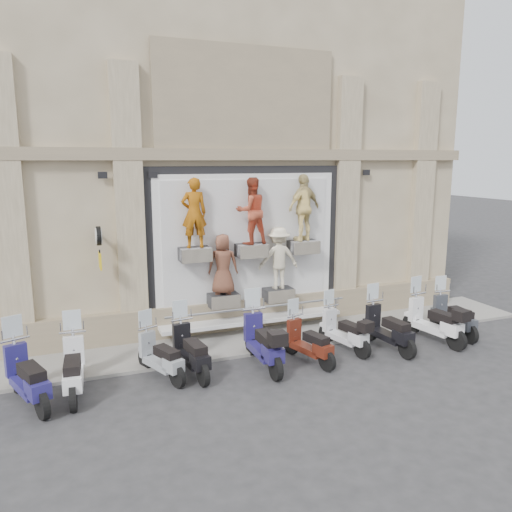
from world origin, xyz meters
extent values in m
plane|color=#2C2C2F|center=(0.00, 0.00, 0.00)|extent=(90.00, 90.00, 0.00)
cube|color=gray|center=(0.00, 2.10, 0.04)|extent=(16.00, 2.20, 0.08)
cube|color=black|center=(0.00, 2.96, 2.40)|extent=(5.60, 0.10, 4.30)
cube|color=white|center=(0.00, 2.90, 2.40)|extent=(5.10, 0.06, 3.90)
cube|color=white|center=(0.00, 2.86, 2.40)|extent=(4.70, 0.04, 3.60)
cube|color=white|center=(0.00, 2.55, 0.42)|extent=(5.10, 0.75, 0.10)
cube|color=#28282B|center=(-1.55, 2.59, 2.33)|extent=(0.80, 0.50, 0.35)
imported|color=#B5600D|center=(-1.55, 2.59, 3.39)|extent=(0.68, 0.47, 1.78)
cube|color=#28282B|center=(0.00, 2.59, 2.33)|extent=(0.80, 0.50, 0.35)
imported|color=#9F3F27|center=(0.00, 2.59, 3.38)|extent=(0.92, 0.76, 1.76)
cube|color=#28282B|center=(1.55, 2.59, 2.33)|extent=(0.80, 0.50, 0.35)
imported|color=#DAC57E|center=(1.55, 2.59, 3.42)|extent=(1.16, 0.75, 1.84)
cube|color=#28282B|center=(-0.80, 2.59, 1.02)|extent=(0.80, 0.50, 0.35)
imported|color=brown|center=(-0.80, 2.59, 2.01)|extent=(0.91, 0.74, 1.61)
cube|color=#28282B|center=(0.80, 2.59, 1.02)|extent=(0.80, 0.50, 0.35)
imported|color=#F1E4C2|center=(0.80, 2.59, 2.06)|extent=(1.18, 0.77, 1.72)
cube|color=black|center=(-3.90, 2.72, 2.95)|extent=(0.06, 0.56, 0.06)
cylinder|color=black|center=(-3.90, 2.45, 2.95)|extent=(0.10, 0.46, 0.46)
cube|color=gold|center=(-3.90, 2.45, 2.35)|extent=(0.04, 0.50, 0.38)
camera|label=1|loc=(-4.63, -9.72, 4.71)|focal=35.00mm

